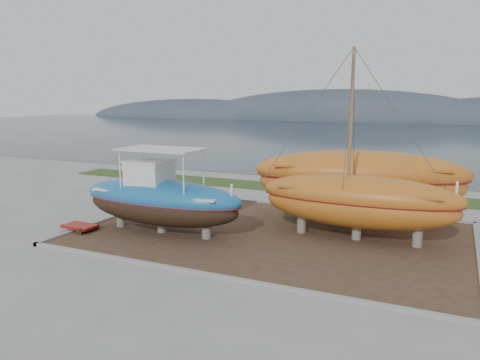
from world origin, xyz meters
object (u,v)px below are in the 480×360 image
at_px(red_trailer, 80,228).
at_px(orange_bare_hull, 359,187).
at_px(orange_sailboat, 360,146).
at_px(blue_caique, 161,191).
at_px(white_dinghy, 175,199).

bearing_deg(red_trailer, orange_bare_hull, 34.08).
xyz_separation_m(orange_sailboat, red_trailer, (-12.88, -4.34, -4.28)).
xyz_separation_m(blue_caique, white_dinghy, (-1.92, 4.25, -1.43)).
distance_m(blue_caique, white_dinghy, 4.88).
bearing_deg(orange_sailboat, red_trailer, -161.41).
relative_size(blue_caique, orange_bare_hull, 0.77).
xyz_separation_m(orange_bare_hull, red_trailer, (-12.27, -7.82, -1.74)).
distance_m(blue_caique, red_trailer, 4.62).
bearing_deg(orange_bare_hull, orange_sailboat, -91.60).
height_order(blue_caique, orange_bare_hull, blue_caique).
xyz_separation_m(blue_caique, red_trailer, (-3.90, -1.48, -1.97)).
distance_m(orange_sailboat, orange_bare_hull, 4.36).
bearing_deg(blue_caique, white_dinghy, 113.91).
height_order(blue_caique, red_trailer, blue_caique).
xyz_separation_m(blue_caique, orange_sailboat, (8.98, 2.86, 2.31)).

